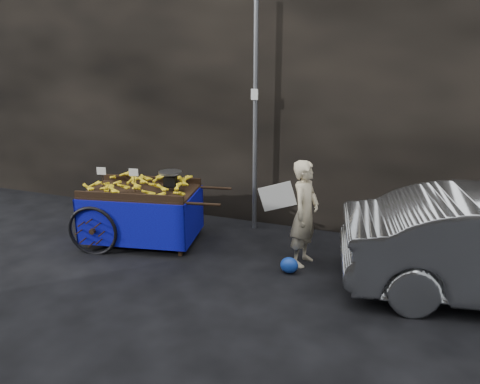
% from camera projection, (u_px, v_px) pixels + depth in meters
% --- Properties ---
extents(ground, '(80.00, 80.00, 0.00)m').
position_uv_depth(ground, '(210.00, 252.00, 7.49)').
color(ground, black).
rests_on(ground, ground).
extents(building_wall, '(13.50, 2.00, 5.00)m').
position_uv_depth(building_wall, '(282.00, 83.00, 8.96)').
color(building_wall, black).
rests_on(building_wall, ground).
extents(street_pole, '(0.12, 0.10, 4.00)m').
position_uv_depth(street_pole, '(255.00, 118.00, 7.97)').
color(street_pole, slate).
rests_on(street_pole, ground).
extents(banana_cart, '(2.61, 1.54, 1.33)m').
position_uv_depth(banana_cart, '(138.00, 195.00, 7.69)').
color(banana_cart, black).
rests_on(banana_cart, ground).
extents(vendor, '(0.91, 0.64, 1.60)m').
position_uv_depth(vendor, '(304.00, 213.00, 6.90)').
color(vendor, beige).
rests_on(vendor, ground).
extents(plastic_bag, '(0.26, 0.21, 0.24)m').
position_uv_depth(plastic_bag, '(289.00, 265.00, 6.78)').
color(plastic_bag, '#1943BC').
rests_on(plastic_bag, ground).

